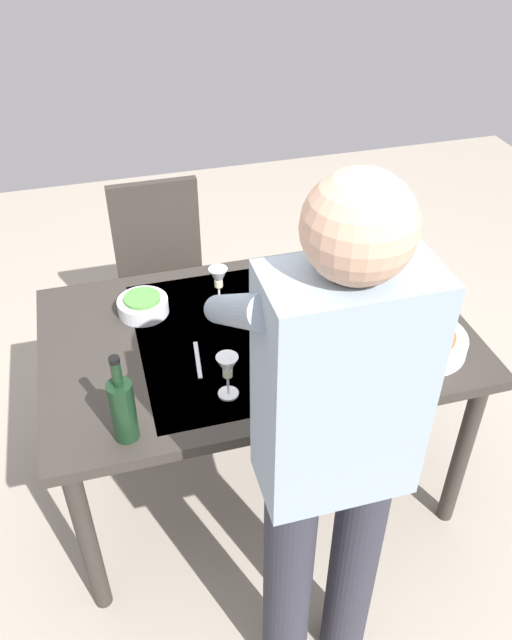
{
  "coord_description": "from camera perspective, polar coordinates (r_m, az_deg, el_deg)",
  "views": [
    {
      "loc": [
        0.46,
        1.67,
        2.16
      ],
      "look_at": [
        0.0,
        0.0,
        0.82
      ],
      "focal_mm": 36.2,
      "sensor_mm": 36.0,
      "label": 1
    }
  ],
  "objects": [
    {
      "name": "water_cup_far_left",
      "position": [
        2.12,
        8.38,
        -2.07
      ],
      "size": [
        0.07,
        0.07,
        0.1
      ],
      "primitive_type": "cylinder",
      "color": "silver",
      "rests_on": "dining_table"
    },
    {
      "name": "table_fork",
      "position": [
        2.12,
        -5.17,
        -3.52
      ],
      "size": [
        0.03,
        0.18,
        0.0
      ],
      "primitive_type": "cube",
      "rotation": [
        0.0,
        0.0,
        -0.11
      ],
      "color": "silver",
      "rests_on": "dining_table"
    },
    {
      "name": "person_server",
      "position": [
        1.59,
        6.67,
        -11.17
      ],
      "size": [
        0.42,
        0.61,
        1.69
      ],
      "color": "#2D2D38",
      "rests_on": "ground_plane"
    },
    {
      "name": "side_bowl_salad",
      "position": [
        2.33,
        -9.96,
        1.33
      ],
      "size": [
        0.18,
        0.18,
        0.07
      ],
      "color": "silver",
      "rests_on": "dining_table"
    },
    {
      "name": "water_cup_near_left",
      "position": [
        2.29,
        5.34,
        1.55
      ],
      "size": [
        0.07,
        0.07,
        0.1
      ],
      "primitive_type": "cylinder",
      "color": "silver",
      "rests_on": "dining_table"
    },
    {
      "name": "table_knife",
      "position": [
        2.52,
        2.9,
        4.21
      ],
      "size": [
        0.08,
        0.19,
        0.0
      ],
      "primitive_type": "cube",
      "rotation": [
        0.0,
        0.0,
        -0.33
      ],
      "color": "silver",
      "rests_on": "dining_table"
    },
    {
      "name": "wine_glass_right",
      "position": [
        2.3,
        -3.34,
        3.57
      ],
      "size": [
        0.07,
        0.07,
        0.15
      ],
      "color": "white",
      "rests_on": "dining_table"
    },
    {
      "name": "chair_near",
      "position": [
        3.01,
        -8.28,
        4.46
      ],
      "size": [
        0.4,
        0.4,
        0.91
      ],
      "color": "black",
      "rests_on": "ground_plane"
    },
    {
      "name": "wine_bottle",
      "position": [
        1.83,
        -11.7,
        -7.67
      ],
      "size": [
        0.07,
        0.07,
        0.3
      ],
      "color": "black",
      "rests_on": "dining_table"
    },
    {
      "name": "dining_table",
      "position": [
        2.28,
        0.0,
        -2.58
      ],
      "size": [
        1.46,
        0.92,
        0.77
      ],
      "color": "#332D28",
      "rests_on": "ground_plane"
    },
    {
      "name": "water_cup_near_right",
      "position": [
        2.28,
        2.07,
        1.75
      ],
      "size": [
        0.07,
        0.07,
        0.1
      ],
      "primitive_type": "cylinder",
      "color": "silver",
      "rests_on": "dining_table"
    },
    {
      "name": "serving_bowl_pasta",
      "position": [
        2.21,
        14.41,
        -1.74
      ],
      "size": [
        0.3,
        0.3,
        0.07
      ],
      "color": "silver",
      "rests_on": "dining_table"
    },
    {
      "name": "dinner_plate_near",
      "position": [
        2.58,
        8.56,
        4.66
      ],
      "size": [
        0.23,
        0.23,
        0.01
      ],
      "primitive_type": "cylinder",
      "color": "silver",
      "rests_on": "dining_table"
    },
    {
      "name": "ground_plane",
      "position": [
        2.77,
        0.0,
        -13.48
      ],
      "size": [
        6.0,
        6.0,
        0.0
      ],
      "primitive_type": "plane",
      "color": "#9E9384"
    },
    {
      "name": "wine_glass_left",
      "position": [
        1.93,
        -2.54,
        -4.33
      ],
      "size": [
        0.07,
        0.07,
        0.15
      ],
      "color": "white",
      "rests_on": "dining_table"
    }
  ]
}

